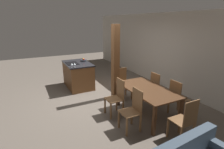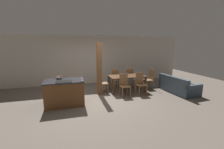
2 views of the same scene
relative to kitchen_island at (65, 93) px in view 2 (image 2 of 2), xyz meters
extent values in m
plane|color=#665B51|center=(1.34, 0.25, -0.47)|extent=(16.00, 16.00, 0.00)
cube|color=beige|center=(1.34, 2.97, 0.88)|extent=(11.20, 0.08, 2.70)
cube|color=brown|center=(0.00, 0.00, -0.02)|extent=(1.35, 0.84, 0.89)
cube|color=#232328|center=(0.00, 0.00, 0.44)|extent=(1.39, 0.88, 0.04)
cube|color=black|center=(0.00, -0.20, 0.47)|extent=(0.56, 0.40, 0.01)
cylinder|color=#383D47|center=(-0.17, 0.30, 0.50)|extent=(0.22, 0.22, 0.05)
sphere|color=red|center=(-0.12, 0.29, 0.54)|extent=(0.07, 0.07, 0.07)
sphere|color=gold|center=(-0.22, 0.30, 0.54)|extent=(0.07, 0.07, 0.07)
cylinder|color=silver|center=(0.62, -0.36, 0.47)|extent=(0.06, 0.06, 0.00)
cylinder|color=silver|center=(0.62, -0.36, 0.52)|extent=(0.01, 0.01, 0.08)
cone|color=silver|center=(0.62, -0.36, 0.59)|extent=(0.08, 0.08, 0.06)
cylinder|color=silver|center=(0.62, -0.26, 0.47)|extent=(0.06, 0.06, 0.00)
cylinder|color=silver|center=(0.62, -0.26, 0.52)|extent=(0.01, 0.01, 0.08)
cone|color=silver|center=(0.62, -0.26, 0.59)|extent=(0.08, 0.08, 0.06)
cube|color=#51331E|center=(2.84, 1.01, 0.26)|extent=(1.71, 0.93, 0.03)
cube|color=#51331E|center=(2.05, 0.60, -0.11)|extent=(0.07, 0.07, 0.71)
cube|color=#51331E|center=(3.63, 0.60, -0.11)|extent=(0.07, 0.07, 0.71)
cube|color=#51331E|center=(2.05, 1.41, -0.11)|extent=(0.07, 0.07, 0.71)
cube|color=#51331E|center=(3.63, 1.41, -0.11)|extent=(0.07, 0.07, 0.71)
cube|color=brown|center=(2.46, 0.24, -0.02)|extent=(0.40, 0.40, 0.02)
cube|color=brown|center=(2.46, 0.43, 0.25)|extent=(0.38, 0.02, 0.51)
cube|color=brown|center=(2.28, 0.06, -0.25)|extent=(0.04, 0.04, 0.44)
cube|color=brown|center=(2.63, 0.06, -0.25)|extent=(0.04, 0.04, 0.44)
cube|color=brown|center=(2.28, 0.42, -0.25)|extent=(0.04, 0.04, 0.44)
cube|color=brown|center=(2.63, 0.42, -0.25)|extent=(0.04, 0.04, 0.44)
cube|color=brown|center=(3.23, 0.24, -0.02)|extent=(0.40, 0.40, 0.02)
cube|color=brown|center=(3.23, 0.43, 0.25)|extent=(0.38, 0.02, 0.51)
cube|color=brown|center=(3.05, 0.06, -0.25)|extent=(0.04, 0.04, 0.44)
cube|color=brown|center=(3.40, 0.06, -0.25)|extent=(0.04, 0.04, 0.44)
cube|color=brown|center=(3.05, 0.42, -0.25)|extent=(0.04, 0.04, 0.44)
cube|color=brown|center=(3.40, 0.42, -0.25)|extent=(0.04, 0.04, 0.44)
cube|color=brown|center=(2.46, 1.77, -0.02)|extent=(0.40, 0.40, 0.02)
cube|color=brown|center=(2.46, 1.58, 0.25)|extent=(0.38, 0.02, 0.51)
cube|color=brown|center=(2.63, 1.95, -0.25)|extent=(0.04, 0.04, 0.44)
cube|color=brown|center=(2.28, 1.95, -0.25)|extent=(0.04, 0.04, 0.44)
cube|color=brown|center=(2.63, 1.60, -0.25)|extent=(0.04, 0.04, 0.44)
cube|color=brown|center=(2.28, 1.60, -0.25)|extent=(0.04, 0.04, 0.44)
cube|color=brown|center=(3.23, 1.77, -0.02)|extent=(0.40, 0.40, 0.02)
cube|color=brown|center=(3.23, 1.58, 0.25)|extent=(0.38, 0.02, 0.51)
cube|color=brown|center=(3.40, 1.95, -0.25)|extent=(0.04, 0.04, 0.44)
cube|color=brown|center=(3.05, 1.95, -0.25)|extent=(0.04, 0.04, 0.44)
cube|color=brown|center=(3.40, 1.60, -0.25)|extent=(0.04, 0.04, 0.44)
cube|color=brown|center=(3.05, 1.60, -0.25)|extent=(0.04, 0.04, 0.44)
cube|color=brown|center=(1.69, 1.01, -0.02)|extent=(0.40, 0.40, 0.02)
cube|color=brown|center=(1.50, 1.01, 0.25)|extent=(0.02, 0.38, 0.51)
cube|color=brown|center=(1.86, 0.83, -0.25)|extent=(0.04, 0.04, 0.44)
cube|color=brown|center=(1.86, 1.18, -0.25)|extent=(0.04, 0.04, 0.44)
cube|color=brown|center=(1.51, 0.83, -0.25)|extent=(0.04, 0.04, 0.44)
cube|color=brown|center=(1.51, 1.18, -0.25)|extent=(0.04, 0.04, 0.44)
cube|color=brown|center=(4.00, 1.01, -0.02)|extent=(0.40, 0.40, 0.02)
cube|color=brown|center=(4.19, 1.01, 0.25)|extent=(0.02, 0.38, 0.51)
cube|color=brown|center=(3.82, 1.18, -0.25)|extent=(0.04, 0.04, 0.44)
cube|color=brown|center=(3.82, 0.83, -0.25)|extent=(0.04, 0.04, 0.44)
cube|color=brown|center=(4.17, 1.18, -0.25)|extent=(0.04, 0.04, 0.44)
cube|color=brown|center=(4.17, 0.83, -0.25)|extent=(0.04, 0.04, 0.44)
cube|color=#3D4C5B|center=(5.09, 0.09, -0.26)|extent=(1.03, 1.83, 0.41)
cube|color=#3D4C5B|center=(4.72, 0.07, 0.13)|extent=(0.29, 1.77, 0.36)
cube|color=#3D4C5B|center=(5.15, -0.72, -0.19)|extent=(0.91, 0.21, 0.55)
cube|color=#3D4C5B|center=(5.03, 0.90, -0.19)|extent=(0.91, 0.21, 0.55)
cube|color=brown|center=(1.47, 0.80, 0.69)|extent=(0.20, 0.20, 2.32)
camera|label=1|loc=(6.15, -1.68, 1.94)|focal=28.00mm
camera|label=2|loc=(0.22, -5.53, 1.73)|focal=24.00mm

